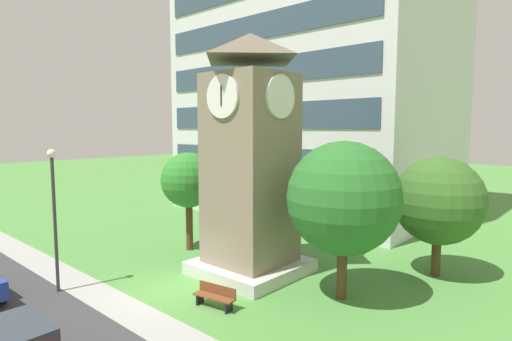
{
  "coord_description": "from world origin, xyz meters",
  "views": [
    {
      "loc": [
        14.37,
        -10.39,
        7.07
      ],
      "look_at": [
        0.53,
        5.08,
        4.95
      ],
      "focal_mm": 28.79,
      "sensor_mm": 36.0,
      "label": 1
    }
  ],
  "objects_px": {
    "tree_near_tower": "(189,181)",
    "street_lamp": "(54,205)",
    "clock_tower": "(250,168)",
    "tree_by_building": "(343,198)",
    "tree_streetside": "(439,201)",
    "park_bench": "(215,296)"
  },
  "relations": [
    {
      "from": "tree_near_tower",
      "to": "street_lamp",
      "type": "bearing_deg",
      "value": -85.35
    },
    {
      "from": "clock_tower",
      "to": "street_lamp",
      "type": "xyz_separation_m",
      "value": [
        -4.64,
        -7.36,
        -1.36
      ]
    },
    {
      "from": "clock_tower",
      "to": "tree_by_building",
      "type": "height_order",
      "value": "clock_tower"
    },
    {
      "from": "clock_tower",
      "to": "tree_streetside",
      "type": "xyz_separation_m",
      "value": [
        6.95,
        5.65,
        -1.54
      ]
    },
    {
      "from": "clock_tower",
      "to": "street_lamp",
      "type": "relative_size",
      "value": 1.85
    },
    {
      "from": "clock_tower",
      "to": "park_bench",
      "type": "xyz_separation_m",
      "value": [
        1.65,
        -3.87,
        -4.72
      ]
    },
    {
      "from": "tree_streetside",
      "to": "tree_near_tower",
      "type": "relative_size",
      "value": 1.01
    },
    {
      "from": "park_bench",
      "to": "tree_near_tower",
      "type": "xyz_separation_m",
      "value": [
        -6.92,
        4.33,
        3.63
      ]
    },
    {
      "from": "tree_streetside",
      "to": "tree_by_building",
      "type": "xyz_separation_m",
      "value": [
        -2.03,
        -5.39,
        0.59
      ]
    },
    {
      "from": "tree_streetside",
      "to": "tree_near_tower",
      "type": "height_order",
      "value": "tree_streetside"
    },
    {
      "from": "park_bench",
      "to": "tree_by_building",
      "type": "bearing_deg",
      "value": 51.57
    },
    {
      "from": "park_bench",
      "to": "tree_by_building",
      "type": "height_order",
      "value": "tree_by_building"
    },
    {
      "from": "park_bench",
      "to": "tree_streetside",
      "type": "distance_m",
      "value": 11.36
    },
    {
      "from": "tree_by_building",
      "to": "tree_near_tower",
      "type": "distance_m",
      "value": 10.2
    },
    {
      "from": "tree_by_building",
      "to": "tree_near_tower",
      "type": "height_order",
      "value": "tree_by_building"
    },
    {
      "from": "park_bench",
      "to": "street_lamp",
      "type": "bearing_deg",
      "value": -151.0
    },
    {
      "from": "tree_near_tower",
      "to": "park_bench",
      "type": "bearing_deg",
      "value": -32.03
    },
    {
      "from": "street_lamp",
      "to": "tree_by_building",
      "type": "height_order",
      "value": "tree_by_building"
    },
    {
      "from": "tree_streetside",
      "to": "tree_near_tower",
      "type": "xyz_separation_m",
      "value": [
        -12.23,
        -5.2,
        0.44
      ]
    },
    {
      "from": "park_bench",
      "to": "tree_streetside",
      "type": "bearing_deg",
      "value": 60.88
    },
    {
      "from": "clock_tower",
      "to": "street_lamp",
      "type": "bearing_deg",
      "value": -122.23
    },
    {
      "from": "tree_streetside",
      "to": "tree_by_building",
      "type": "distance_m",
      "value": 5.79
    }
  ]
}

